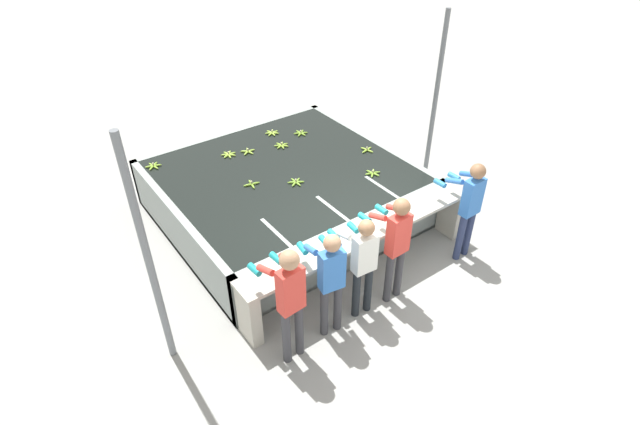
% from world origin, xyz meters
% --- Properties ---
extents(ground_plane, '(80.00, 80.00, 0.00)m').
position_xyz_m(ground_plane, '(0.00, 0.00, 0.00)').
color(ground_plane, '#999993').
rests_on(ground_plane, ground).
extents(wash_tank, '(4.03, 3.77, 0.89)m').
position_xyz_m(wash_tank, '(0.00, 2.32, 0.44)').
color(wash_tank, gray).
rests_on(wash_tank, ground).
extents(work_ledge, '(4.03, 0.45, 0.89)m').
position_xyz_m(work_ledge, '(0.00, 0.23, 0.62)').
color(work_ledge, '#B7B2A3').
rests_on(work_ledge, ground).
extents(worker_0, '(0.44, 0.73, 1.76)m').
position_xyz_m(worker_0, '(-1.63, -0.34, 1.07)').
color(worker_0, '#38383D').
rests_on(worker_0, ground).
extents(worker_1, '(0.48, 0.73, 1.64)m').
position_xyz_m(worker_1, '(-0.98, -0.28, 0.98)').
color(worker_1, '#38383D').
rests_on(worker_1, ground).
extents(worker_2, '(0.44, 0.72, 1.60)m').
position_xyz_m(worker_2, '(-0.43, -0.26, 0.96)').
color(worker_2, '#1E2328').
rests_on(worker_2, ground).
extents(worker_3, '(0.42, 0.72, 1.73)m').
position_xyz_m(worker_3, '(0.11, -0.30, 1.04)').
color(worker_3, '#38383D').
rests_on(worker_3, ground).
extents(worker_4, '(0.41, 0.72, 1.70)m').
position_xyz_m(worker_4, '(1.64, -0.28, 1.02)').
color(worker_4, navy).
rests_on(worker_4, ground).
extents(banana_bunch_floating_0, '(0.27, 0.28, 0.08)m').
position_xyz_m(banana_bunch_floating_0, '(1.01, 3.29, 0.91)').
color(banana_bunch_floating_0, '#7FAD33').
rests_on(banana_bunch_floating_0, wash_tank).
extents(banana_bunch_floating_1, '(0.27, 0.28, 0.08)m').
position_xyz_m(banana_bunch_floating_1, '(-0.17, 3.26, 0.91)').
color(banana_bunch_floating_1, '#9EC642').
rests_on(banana_bunch_floating_1, wash_tank).
extents(banana_bunch_floating_2, '(0.28, 0.28, 0.08)m').
position_xyz_m(banana_bunch_floating_2, '(0.44, 3.10, 0.91)').
color(banana_bunch_floating_2, '#8CB738').
rests_on(banana_bunch_floating_2, wash_tank).
extents(banana_bunch_floating_3, '(0.28, 0.28, 0.08)m').
position_xyz_m(banana_bunch_floating_3, '(1.60, 2.03, 0.91)').
color(banana_bunch_floating_3, '#93BC3D').
rests_on(banana_bunch_floating_3, wash_tank).
extents(banana_bunch_floating_4, '(0.28, 0.28, 0.08)m').
position_xyz_m(banana_bunch_floating_4, '(-1.74, 3.77, 0.91)').
color(banana_bunch_floating_4, '#8CB738').
rests_on(banana_bunch_floating_4, wash_tank).
extents(banana_bunch_floating_5, '(0.28, 0.28, 0.08)m').
position_xyz_m(banana_bunch_floating_5, '(1.16, 1.36, 0.91)').
color(banana_bunch_floating_5, '#75A333').
rests_on(banana_bunch_floating_5, wash_tank).
extents(banana_bunch_floating_6, '(0.28, 0.28, 0.08)m').
position_xyz_m(banana_bunch_floating_6, '(0.57, 3.63, 0.91)').
color(banana_bunch_floating_6, '#9EC642').
rests_on(banana_bunch_floating_6, wash_tank).
extents(banana_bunch_floating_7, '(0.28, 0.28, 0.08)m').
position_xyz_m(banana_bunch_floating_7, '(-0.66, 2.27, 0.91)').
color(banana_bunch_floating_7, '#7FAD33').
rests_on(banana_bunch_floating_7, wash_tank).
extents(banana_bunch_floating_8, '(0.26, 0.28, 0.08)m').
position_xyz_m(banana_bunch_floating_8, '(-0.05, 1.89, 0.91)').
color(banana_bunch_floating_8, '#75A333').
rests_on(banana_bunch_floating_8, wash_tank).
extents(banana_bunch_floating_9, '(0.27, 0.28, 0.08)m').
position_xyz_m(banana_bunch_floating_9, '(-0.50, 3.36, 0.91)').
color(banana_bunch_floating_9, '#9EC642').
rests_on(banana_bunch_floating_9, wash_tank).
extents(knife_0, '(0.21, 0.31, 0.02)m').
position_xyz_m(knife_0, '(0.48, 0.21, 0.90)').
color(knife_0, silver).
rests_on(knife_0, work_ledge).
extents(knife_1, '(0.35, 0.10, 0.02)m').
position_xyz_m(knife_1, '(-1.31, 0.22, 0.90)').
color(knife_1, silver).
rests_on(knife_1, work_ledge).
extents(support_post_left, '(0.09, 0.09, 3.20)m').
position_xyz_m(support_post_left, '(-2.88, 0.59, 1.60)').
color(support_post_left, slate).
rests_on(support_post_left, ground).
extents(support_post_right, '(0.09, 0.09, 3.20)m').
position_xyz_m(support_post_right, '(3.03, 1.82, 1.60)').
color(support_post_right, slate).
rests_on(support_post_right, ground).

